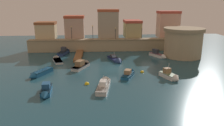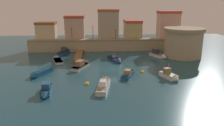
# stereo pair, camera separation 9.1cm
# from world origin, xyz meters

# --- Properties ---
(ground_plane) EXTENTS (98.16, 98.16, 0.00)m
(ground_plane) POSITION_xyz_m (0.00, 0.00, 0.00)
(ground_plane) COLOR #1E4756
(quay_wall) EXTENTS (42.58, 2.97, 3.28)m
(quay_wall) POSITION_xyz_m (0.00, 17.70, 1.65)
(quay_wall) COLOR tan
(quay_wall) RESTS_ON ground
(old_town_backdrop) EXTENTS (41.17, 6.17, 8.18)m
(old_town_backdrop) POSITION_xyz_m (1.77, 21.46, 6.42)
(old_town_backdrop) COLOR #CFB98D
(old_town_backdrop) RESTS_ON ground
(fortress_tower) EXTENTS (9.76, 9.76, 7.11)m
(fortress_tower) POSITION_xyz_m (18.34, 9.13, 3.61)
(fortress_tower) COLOR tan
(fortress_tower) RESTS_ON ground
(pier_dock) EXTENTS (1.75, 11.14, 0.70)m
(pier_dock) POSITION_xyz_m (-7.33, 10.79, 0.32)
(pier_dock) COLOR brown
(pier_dock) RESTS_ON ground
(quay_lamp_0) EXTENTS (0.32, 0.32, 3.62)m
(quay_lamp_0) POSITION_xyz_m (-9.56, 17.70, 5.67)
(quay_lamp_0) COLOR black
(quay_lamp_0) RESTS_ON quay_wall
(quay_lamp_1) EXTENTS (0.32, 0.32, 3.74)m
(quay_lamp_1) POSITION_xyz_m (-3.81, 17.70, 5.73)
(quay_lamp_1) COLOR black
(quay_lamp_1) RESTS_ON quay_wall
(quay_lamp_2) EXTENTS (0.32, 0.32, 3.13)m
(quay_lamp_2) POSITION_xyz_m (2.41, 17.70, 5.39)
(quay_lamp_2) COLOR black
(quay_lamp_2) RESTS_ON quay_wall
(quay_lamp_3) EXTENTS (0.32, 0.32, 3.19)m
(quay_lamp_3) POSITION_xyz_m (9.80, 17.70, 5.42)
(quay_lamp_3) COLOR black
(quay_lamp_3) RESTS_ON quay_wall
(moored_boat_0) EXTENTS (1.76, 5.12, 1.82)m
(moored_boat_0) POSITION_xyz_m (-10.53, -12.23, 0.54)
(moored_boat_0) COLOR #195689
(moored_boat_0) RESTS_ON ground
(moored_boat_1) EXTENTS (3.82, 5.57, 2.11)m
(moored_boat_1) POSITION_xyz_m (12.36, 9.14, 0.54)
(moored_boat_1) COLOR white
(moored_boat_1) RESTS_ON ground
(moored_boat_2) EXTENTS (3.44, 6.79, 2.43)m
(moored_boat_2) POSITION_xyz_m (1.50, 6.06, 0.31)
(moored_boat_2) COLOR navy
(moored_boat_2) RESTS_ON ground
(moored_boat_3) EXTENTS (2.97, 6.15, 2.21)m
(moored_boat_3) POSITION_xyz_m (-11.30, 14.54, 0.57)
(moored_boat_3) COLOR navy
(moored_boat_3) RESTS_ON ground
(moored_boat_4) EXTENTS (3.44, 5.41, 1.73)m
(moored_boat_4) POSITION_xyz_m (2.91, -4.64, 0.43)
(moored_boat_4) COLOR #195689
(moored_boat_4) RESTS_ON ground
(moored_boat_5) EXTENTS (3.92, 6.06, 1.31)m
(moored_boat_5) POSITION_xyz_m (-13.54, -3.32, 0.43)
(moored_boat_5) COLOR #195689
(moored_boat_5) RESTS_ON ground
(moored_boat_6) EXTENTS (3.04, 4.82, 2.97)m
(moored_boat_6) POSITION_xyz_m (9.94, -6.93, 0.54)
(moored_boat_6) COLOR white
(moored_boat_6) RESTS_ON ground
(moored_boat_7) EXTENTS (4.19, 6.56, 2.48)m
(moored_boat_7) POSITION_xyz_m (-5.92, 1.43, 0.53)
(moored_boat_7) COLOR silver
(moored_boat_7) RESTS_ON ground
(moored_boat_8) EXTENTS (3.37, 6.20, 1.58)m
(moored_boat_8) POSITION_xyz_m (-12.13, 7.33, 0.26)
(moored_boat_8) COLOR white
(moored_boat_8) RESTS_ON ground
(moored_boat_9) EXTENTS (2.78, 7.39, 2.61)m
(moored_boat_9) POSITION_xyz_m (-1.88, -9.91, 0.44)
(moored_boat_9) COLOR silver
(moored_boat_9) RESTS_ON ground
(mooring_buoy_0) EXTENTS (0.72, 0.72, 0.72)m
(mooring_buoy_0) POSITION_xyz_m (5.75, -2.89, 0.00)
(mooring_buoy_0) COLOR yellow
(mooring_buoy_0) RESTS_ON ground
(mooring_buoy_1) EXTENTS (0.48, 0.48, 0.48)m
(mooring_buoy_1) POSITION_xyz_m (2.76, -2.16, 0.00)
(mooring_buoy_1) COLOR red
(mooring_buoy_1) RESTS_ON ground
(mooring_buoy_2) EXTENTS (0.80, 0.80, 0.80)m
(mooring_buoy_2) POSITION_xyz_m (-4.69, -8.59, 0.00)
(mooring_buoy_2) COLOR yellow
(mooring_buoy_2) RESTS_ON ground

